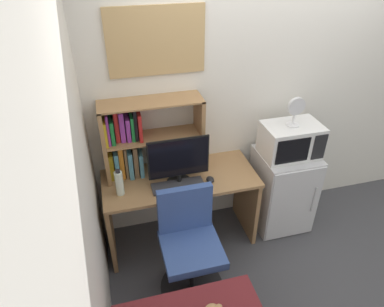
{
  "coord_description": "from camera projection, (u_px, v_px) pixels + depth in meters",
  "views": [
    {
      "loc": [
        -1.4,
        -2.66,
        2.56
      ],
      "look_at": [
        -0.78,
        -0.32,
        0.99
      ],
      "focal_mm": 32.43,
      "sensor_mm": 36.0,
      "label": 1
    }
  ],
  "objects": [
    {
      "name": "desk_chair",
      "position": [
        190.0,
        250.0,
        2.77
      ],
      "size": [
        0.52,
        0.52,
        0.92
      ],
      "color": "black",
      "rests_on": "ground_plane"
    },
    {
      "name": "hutch_bookshelf",
      "position": [
        136.0,
        139.0,
        2.91
      ],
      "size": [
        0.84,
        0.26,
        0.68
      ],
      "color": "#997047",
      "rests_on": "desk"
    },
    {
      "name": "wall_back",
      "position": [
        304.0,
        89.0,
        3.24
      ],
      "size": [
        6.4,
        0.04,
        2.6
      ],
      "primitive_type": "cube",
      "color": "silver",
      "rests_on": "ground_plane"
    },
    {
      "name": "desk_fan",
      "position": [
        296.0,
        110.0,
        2.93
      ],
      "size": [
        0.16,
        0.11,
        0.27
      ],
      "color": "silver",
      "rests_on": "microwave"
    },
    {
      "name": "microwave",
      "position": [
        291.0,
        140.0,
        3.11
      ],
      "size": [
        0.51,
        0.35,
        0.3
      ],
      "color": "silver",
      "rests_on": "mini_fridge"
    },
    {
      "name": "water_bottle",
      "position": [
        119.0,
        183.0,
        2.78
      ],
      "size": [
        0.07,
        0.07,
        0.24
      ],
      "color": "silver",
      "rests_on": "desk"
    },
    {
      "name": "keyboard",
      "position": [
        178.0,
        186.0,
        2.91
      ],
      "size": [
        0.44,
        0.15,
        0.02
      ],
      "primitive_type": "cube",
      "color": "#333338",
      "rests_on": "desk"
    },
    {
      "name": "wall_corkboard",
      "position": [
        156.0,
        41.0,
        2.63
      ],
      "size": [
        0.76,
        0.02,
        0.52
      ],
      "primitive_type": "cube",
      "color": "tan"
    },
    {
      "name": "desk",
      "position": [
        181.0,
        197.0,
        3.14
      ],
      "size": [
        1.34,
        0.58,
        0.74
      ],
      "color": "#997047",
      "rests_on": "ground_plane"
    },
    {
      "name": "computer_mouse",
      "position": [
        210.0,
        179.0,
        2.96
      ],
      "size": [
        0.07,
        0.09,
        0.04
      ],
      "primitive_type": "ellipsoid",
      "color": "black",
      "rests_on": "desk"
    },
    {
      "name": "mini_fridge",
      "position": [
        282.0,
        189.0,
        3.41
      ],
      "size": [
        0.52,
        0.52,
        0.82
      ],
      "color": "silver",
      "rests_on": "ground_plane"
    },
    {
      "name": "monitor",
      "position": [
        179.0,
        161.0,
        2.84
      ],
      "size": [
        0.51,
        0.21,
        0.43
      ],
      "color": "black",
      "rests_on": "desk"
    },
    {
      "name": "wall_left",
      "position": [
        80.0,
        276.0,
        1.5
      ],
      "size": [
        0.04,
        4.4,
        2.6
      ],
      "primitive_type": "cube",
      "color": "silver",
      "rests_on": "ground_plane"
    }
  ]
}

